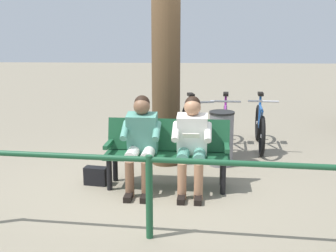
% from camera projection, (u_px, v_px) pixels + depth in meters
% --- Properties ---
extents(ground_plane, '(40.00, 40.00, 0.00)m').
position_uv_depth(ground_plane, '(154.00, 187.00, 5.71)').
color(ground_plane, gray).
extents(bench, '(1.62, 0.56, 0.87)m').
position_uv_depth(bench, '(168.00, 148.00, 5.69)').
color(bench, '#194C2D').
rests_on(bench, ground).
extents(person_reading, '(0.51, 0.78, 1.20)m').
position_uv_depth(person_reading, '(192.00, 140.00, 5.46)').
color(person_reading, white).
rests_on(person_reading, ground).
extents(person_companion, '(0.51, 0.78, 1.20)m').
position_uv_depth(person_companion, '(141.00, 139.00, 5.53)').
color(person_companion, '#4C8C7A').
rests_on(person_companion, ground).
extents(handbag, '(0.32, 0.19, 0.24)m').
position_uv_depth(handbag, '(96.00, 176.00, 5.79)').
color(handbag, black).
rests_on(handbag, ground).
extents(tree_trunk, '(0.42, 0.42, 3.33)m').
position_uv_depth(tree_trunk, '(166.00, 53.00, 6.37)').
color(tree_trunk, '#4C3823').
rests_on(tree_trunk, ground).
extents(litter_bin, '(0.38, 0.38, 0.82)m').
position_uv_depth(litter_bin, '(221.00, 138.00, 6.56)').
color(litter_bin, slate).
rests_on(litter_bin, ground).
extents(bicycle_purple, '(0.48, 1.68, 0.94)m').
position_uv_depth(bicycle_purple, '(260.00, 127.00, 7.51)').
color(bicycle_purple, black).
rests_on(bicycle_purple, ground).
extents(bicycle_red, '(0.48, 1.68, 0.94)m').
position_uv_depth(bicycle_red, '(225.00, 127.00, 7.50)').
color(bicycle_red, black).
rests_on(bicycle_red, ground).
extents(bicycle_green, '(0.54, 1.65, 0.94)m').
position_uv_depth(bicycle_green, '(193.00, 129.00, 7.41)').
color(bicycle_green, black).
rests_on(bicycle_green, ground).
extents(railing_fence, '(3.81, 0.43, 0.85)m').
position_uv_depth(railing_fence, '(149.00, 179.00, 4.22)').
color(railing_fence, '#194C2D').
rests_on(railing_fence, ground).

